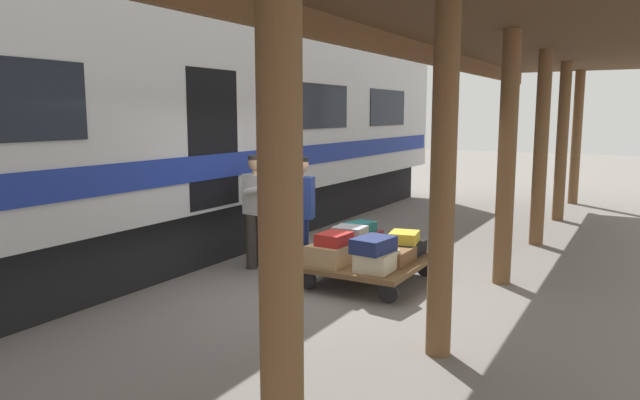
# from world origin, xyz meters

# --- Properties ---
(ground_plane) EXTENTS (60.00, 60.00, 0.00)m
(ground_plane) POSITION_xyz_m (0.00, 0.00, 0.00)
(ground_plane) COLOR slate
(platform_canopy) EXTENTS (3.20, 20.12, 3.56)m
(platform_canopy) POSITION_xyz_m (-1.77, 0.00, 3.25)
(platform_canopy) COLOR brown
(platform_canopy) RESTS_ON ground_plane
(train_car) EXTENTS (3.02, 18.36, 4.00)m
(train_car) POSITION_xyz_m (3.53, -0.00, 2.06)
(train_car) COLOR #B7BABF
(train_car) RESTS_ON ground_plane
(luggage_cart) EXTENTS (1.45, 1.70, 0.33)m
(luggage_cart) POSITION_xyz_m (-0.22, -0.50, 0.28)
(luggage_cart) COLOR brown
(luggage_cart) RESTS_ON ground_plane
(suitcase_burgundy_valise) EXTENTS (0.44, 0.61, 0.26)m
(suitcase_burgundy_valise) POSITION_xyz_m (0.10, -0.97, 0.46)
(suitcase_burgundy_valise) COLOR maroon
(suitcase_burgundy_valise) RESTS_ON luggage_cart
(suitcase_tan_vintage) EXTENTS (0.54, 0.63, 0.26)m
(suitcase_tan_vintage) POSITION_xyz_m (0.10, -0.03, 0.46)
(suitcase_tan_vintage) COLOR tan
(suitcase_tan_vintage) RESTS_ON luggage_cart
(suitcase_black_hardshell) EXTENTS (0.48, 0.64, 0.19)m
(suitcase_black_hardshell) POSITION_xyz_m (-0.55, -0.97, 0.43)
(suitcase_black_hardshell) COLOR black
(suitcase_black_hardshell) RESTS_ON luggage_cart
(suitcase_cream_canvas) EXTENTS (0.43, 0.54, 0.24)m
(suitcase_cream_canvas) POSITION_xyz_m (-0.55, -0.03, 0.45)
(suitcase_cream_canvas) COLOR beige
(suitcase_cream_canvas) RESTS_ON luggage_cart
(suitcase_brown_leather) EXTENTS (0.52, 0.61, 0.19)m
(suitcase_brown_leather) POSITION_xyz_m (-0.55, -0.50, 0.43)
(suitcase_brown_leather) COLOR brown
(suitcase_brown_leather) RESTS_ON luggage_cart
(suitcase_orange_carryall) EXTENTS (0.40, 0.48, 0.26)m
(suitcase_orange_carryall) POSITION_xyz_m (0.10, -0.50, 0.46)
(suitcase_orange_carryall) COLOR #CC6B23
(suitcase_orange_carryall) RESTS_ON luggage_cart
(suitcase_yellow_case) EXTENTS (0.45, 0.49, 0.15)m
(suitcase_yellow_case) POSITION_xyz_m (-0.57, -0.93, 0.60)
(suitcase_yellow_case) COLOR gold
(suitcase_yellow_case) RESTS_ON suitcase_black_hardshell
(suitcase_teal_softside) EXTENTS (0.41, 0.49, 0.14)m
(suitcase_teal_softside) POSITION_xyz_m (0.14, -0.97, 0.67)
(suitcase_teal_softside) COLOR #1E666B
(suitcase_teal_softside) RESTS_ON suitcase_burgundy_valise
(suitcase_red_plastic) EXTENTS (0.38, 0.47, 0.16)m
(suitcase_red_plastic) POSITION_xyz_m (0.06, -0.03, 0.68)
(suitcase_red_plastic) COLOR #AD231E
(suitcase_red_plastic) RESTS_ON suitcase_tan_vintage
(suitcase_navy_fabric) EXTENTS (0.47, 0.60, 0.19)m
(suitcase_navy_fabric) POSITION_xyz_m (-0.51, -0.01, 0.66)
(suitcase_navy_fabric) COLOR navy
(suitcase_navy_fabric) RESTS_ON suitcase_cream_canvas
(suitcase_gray_aluminum) EXTENTS (0.44, 0.40, 0.16)m
(suitcase_gray_aluminum) POSITION_xyz_m (0.08, -0.52, 0.68)
(suitcase_gray_aluminum) COLOR #9EA0A5
(suitcase_gray_aluminum) RESTS_ON suitcase_orange_carryall
(porter_in_overalls) EXTENTS (0.72, 0.54, 1.70)m
(porter_in_overalls) POSITION_xyz_m (0.85, -0.44, 0.93)
(porter_in_overalls) COLOR navy
(porter_in_overalls) RESTS_ON ground_plane
(porter_by_door) EXTENTS (0.72, 0.52, 1.70)m
(porter_by_door) POSITION_xyz_m (1.58, -0.41, 0.93)
(porter_by_door) COLOR #332D28
(porter_by_door) RESTS_ON ground_plane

